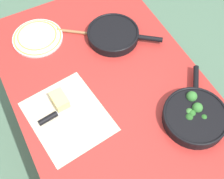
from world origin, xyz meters
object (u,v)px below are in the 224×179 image
skillet_broccoli (195,116)px  wooden_spoon (86,33)px  cheese_block (60,100)px  grater_knife (58,113)px  dinner_plate_stack (37,37)px  skillet_eggs (114,35)px

skillet_broccoli → wooden_spoon: bearing=53.7°
cheese_block → skillet_broccoli: bearing=-125.1°
grater_knife → dinner_plate_stack: size_ratio=1.03×
skillet_broccoli → grater_knife: size_ratio=1.36×
grater_knife → wooden_spoon: bearing=43.0°
dinner_plate_stack → skillet_broccoli: bearing=-149.6°
skillet_broccoli → skillet_eggs: size_ratio=1.06×
wooden_spoon → skillet_eggs: bearing=-1.1°
wooden_spoon → dinner_plate_stack: size_ratio=1.34×
skillet_broccoli → dinner_plate_stack: size_ratio=1.40×
skillet_eggs → dinner_plate_stack: bearing=-169.6°
wooden_spoon → cheese_block: size_ratio=3.67×
skillet_eggs → wooden_spoon: bearing=179.6°
skillet_eggs → wooden_spoon: skillet_eggs is taller
grater_knife → dinner_plate_stack: (0.44, -0.07, 0.00)m
skillet_broccoli → skillet_eggs: bearing=45.4°
wooden_spoon → grater_knife: grater_knife is taller
skillet_broccoli → skillet_eggs: (0.56, 0.09, -0.01)m
skillet_broccoli → cheese_block: (0.33, 0.47, -0.00)m
wooden_spoon → dinner_plate_stack: 0.24m
skillet_eggs → cheese_block: 0.44m
dinner_plate_stack → wooden_spoon: bearing=-110.3°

